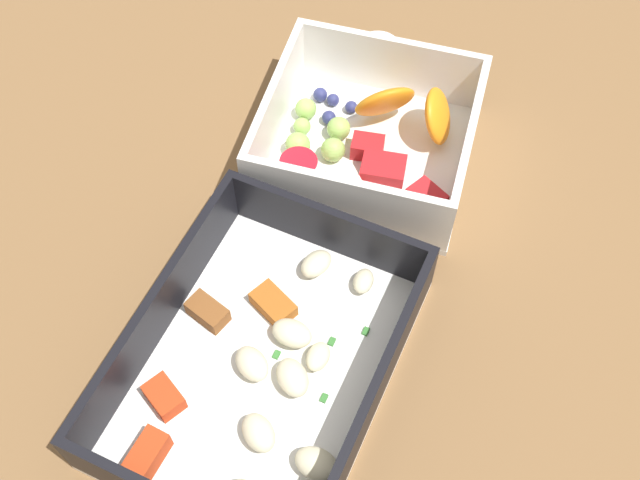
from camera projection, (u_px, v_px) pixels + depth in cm
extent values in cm
cube|color=brown|center=(326.00, 243.00, 58.87)|extent=(80.00, 80.00, 2.00)
cube|color=white|center=(264.00, 369.00, 51.92)|extent=(21.91, 16.13, 0.60)
cube|color=black|center=(329.00, 229.00, 54.90)|extent=(0.73, 15.95, 4.60)
cube|color=black|center=(159.00, 309.00, 51.44)|extent=(20.58, 0.77, 4.60)
cube|color=black|center=(372.00, 401.00, 48.02)|extent=(20.58, 0.77, 4.60)
ellipsoid|color=beige|center=(292.00, 333.00, 51.94)|extent=(1.98, 2.83, 1.41)
ellipsoid|color=beige|center=(316.00, 264.00, 54.99)|extent=(2.99, 2.53, 1.27)
ellipsoid|color=beige|center=(259.00, 433.00, 48.29)|extent=(3.13, 3.33, 1.36)
ellipsoid|color=beige|center=(318.00, 357.00, 51.27)|extent=(2.24, 1.62, 1.09)
ellipsoid|color=beige|center=(252.00, 364.00, 50.78)|extent=(3.04, 3.33, 1.37)
ellipsoid|color=beige|center=(363.00, 281.00, 54.43)|extent=(2.18, 1.66, 1.01)
ellipsoid|color=beige|center=(317.00, 464.00, 47.20)|extent=(2.12, 2.94, 1.42)
ellipsoid|color=beige|center=(293.00, 377.00, 50.24)|extent=(3.35, 3.43, 1.42)
cube|color=red|center=(164.00, 397.00, 49.86)|extent=(2.76, 3.13, 1.34)
cube|color=#AD5B1E|center=(273.00, 304.00, 53.58)|extent=(2.98, 3.62, 1.16)
cube|color=red|center=(148.00, 454.00, 47.65)|extent=(2.99, 1.76, 1.75)
cube|color=brown|center=(208.00, 312.00, 53.19)|extent=(2.32, 3.19, 1.31)
cube|color=#387A33|center=(332.00, 342.00, 52.58)|extent=(0.60, 0.40, 0.20)
cube|color=#387A33|center=(277.00, 355.00, 52.06)|extent=(0.60, 0.40, 0.20)
cube|color=#387A33|center=(314.00, 355.00, 52.04)|extent=(0.60, 0.40, 0.20)
cube|color=#387A33|center=(366.00, 331.00, 53.00)|extent=(0.60, 0.40, 0.20)
cube|color=#387A33|center=(324.00, 398.00, 50.41)|extent=(0.60, 0.40, 0.20)
cube|color=white|center=(367.00, 154.00, 61.86)|extent=(17.11, 17.73, 0.60)
cube|color=white|center=(345.00, 203.00, 55.56)|extent=(2.82, 15.69, 5.49)
cube|color=white|center=(390.00, 64.00, 63.02)|extent=(2.82, 15.69, 5.49)
cube|color=white|center=(275.00, 109.00, 60.40)|extent=(13.79, 2.54, 5.49)
cube|color=white|center=(466.00, 150.00, 58.17)|extent=(13.79, 2.54, 5.49)
ellipsoid|color=orange|center=(380.00, 100.00, 61.06)|extent=(5.80, 5.92, 5.03)
ellipsoid|color=orange|center=(438.00, 116.00, 60.40)|extent=(4.99, 3.89, 4.68)
cube|color=red|center=(426.00, 199.00, 58.16)|extent=(2.92, 3.24, 1.59)
cube|color=#F4EACC|center=(350.00, 189.00, 58.57)|extent=(3.59, 3.62, 1.75)
cube|color=red|center=(367.00, 147.00, 60.90)|extent=(2.39, 2.86, 1.50)
cube|color=red|center=(383.00, 172.00, 59.27)|extent=(3.17, 3.80, 2.01)
sphere|color=#9ECC60|center=(298.00, 145.00, 60.72)|extent=(1.99, 1.99, 1.99)
sphere|color=#9ECC60|center=(339.00, 128.00, 61.68)|extent=(1.89, 1.89, 1.89)
sphere|color=#9ECC60|center=(302.00, 126.00, 62.11)|extent=(1.42, 1.42, 1.42)
sphere|color=#9ECC60|center=(333.00, 150.00, 60.48)|extent=(1.94, 1.94, 1.94)
sphere|color=#9ECC60|center=(306.00, 109.00, 62.89)|extent=(1.76, 1.76, 1.76)
cone|color=red|center=(299.00, 171.00, 59.11)|extent=(2.93, 2.93, 2.34)
sphere|color=navy|center=(351.00, 107.00, 63.46)|extent=(1.05, 1.05, 1.05)
sphere|color=navy|center=(333.00, 100.00, 63.89)|extent=(1.04, 1.04, 1.04)
sphere|color=navy|center=(320.00, 95.00, 64.10)|extent=(1.19, 1.19, 1.19)
sphere|color=navy|center=(329.00, 118.00, 62.78)|extent=(1.15, 1.15, 1.15)
cylinder|color=white|center=(378.00, 52.00, 67.39)|extent=(3.71, 3.71, 1.52)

